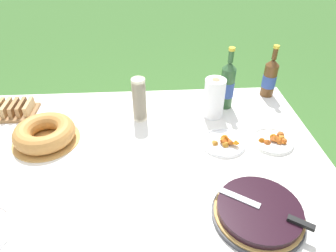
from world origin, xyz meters
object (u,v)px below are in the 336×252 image
at_px(cider_bottle_amber, 270,78).
at_px(paper_towel_roll, 214,98).
at_px(serving_knife, 268,210).
at_px(cup_stack, 139,100).
at_px(bundt_cake, 45,133).
at_px(snack_plate_near, 273,140).
at_px(cider_bottle_green, 227,85).
at_px(snack_plate_right, 224,142).
at_px(berry_tart, 258,212).
at_px(bread_board, 11,110).

distance_m(cider_bottle_amber, paper_towel_roll, 0.42).
bearing_deg(paper_towel_roll, serving_knife, -84.45).
height_order(cup_stack, cider_bottle_amber, cider_bottle_amber).
xyz_separation_m(bundt_cake, snack_plate_near, (1.10, -0.08, -0.03)).
xyz_separation_m(cider_bottle_green, paper_towel_roll, (-0.09, -0.09, -0.03)).
distance_m(cider_bottle_green, snack_plate_near, 0.40).
relative_size(cider_bottle_green, snack_plate_right, 1.64).
relative_size(berry_tart, serving_knife, 1.05).
relative_size(berry_tart, cider_bottle_green, 0.96).
bearing_deg(bread_board, cider_bottle_green, 0.45).
distance_m(cup_stack, cider_bottle_green, 0.49).
bearing_deg(snack_plate_near, paper_towel_roll, 134.57).
relative_size(snack_plate_right, bread_board, 0.83).
xyz_separation_m(serving_knife, cider_bottle_green, (0.02, 0.78, 0.07)).
relative_size(snack_plate_near, snack_plate_right, 0.95).
bearing_deg(serving_knife, cider_bottle_amber, -74.03).
bearing_deg(snack_plate_near, snack_plate_right, 179.89).
height_order(cup_stack, snack_plate_near, cup_stack).
xyz_separation_m(paper_towel_roll, bread_board, (-1.11, 0.08, -0.08)).
relative_size(cup_stack, cider_bottle_green, 0.68).
height_order(serving_knife, cider_bottle_green, cider_bottle_green).
relative_size(cup_stack, snack_plate_right, 1.12).
relative_size(cup_stack, snack_plate_near, 1.18).
bearing_deg(berry_tart, bread_board, 146.60).
bearing_deg(snack_plate_near, bundt_cake, 175.70).
xyz_separation_m(bundt_cake, snack_plate_right, (0.86, -0.08, -0.03)).
distance_m(serving_knife, snack_plate_near, 0.48).
distance_m(snack_plate_right, bread_board, 1.16).
relative_size(cider_bottle_green, paper_towel_roll, 1.60).
bearing_deg(bundt_cake, paper_towel_roll, 11.34).
height_order(cup_stack, snack_plate_right, cup_stack).
xyz_separation_m(serving_knife, cider_bottle_amber, (0.30, 0.90, 0.05)).
bearing_deg(bundt_cake, bread_board, 135.10).
relative_size(serving_knife, cider_bottle_amber, 1.03).
height_order(cider_bottle_green, cider_bottle_amber, cider_bottle_green).
xyz_separation_m(bundt_cake, bread_board, (-0.25, 0.25, -0.02)).
bearing_deg(snack_plate_near, bread_board, 166.18).
bearing_deg(cider_bottle_amber, cup_stack, -164.61).
xyz_separation_m(berry_tart, serving_knife, (0.02, -0.02, 0.04)).
xyz_separation_m(berry_tart, cider_bottle_amber, (0.33, 0.88, 0.09)).
xyz_separation_m(serving_knife, bundt_cake, (-0.92, 0.52, -0.02)).
bearing_deg(snack_plate_near, berry_tart, -116.04).
bearing_deg(serving_knife, cider_bottle_green, -56.89).
bearing_deg(cider_bottle_green, snack_plate_near, -64.53).
height_order(berry_tart, cup_stack, cup_stack).
relative_size(bundt_cake, cider_bottle_amber, 1.03).
bearing_deg(snack_plate_right, cup_stack, 148.79).
xyz_separation_m(cider_bottle_green, cider_bottle_amber, (0.28, 0.11, -0.02)).
bearing_deg(cider_bottle_green, serving_knife, -91.44).
height_order(paper_towel_roll, bread_board, paper_towel_roll).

